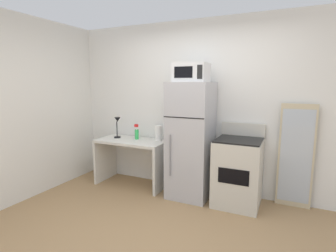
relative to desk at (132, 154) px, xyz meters
The scene contains 11 objects.
ground_plane 1.80m from the desk, 51.25° to the right, with size 12.00×12.00×0.00m, color #9E7A51.
wall_back_white 1.38m from the desk, 18.38° to the left, with size 5.00×0.10×2.60m, color white.
wall_left_brick 1.91m from the desk, 129.92° to the right, with size 0.10×4.00×2.60m, color silver.
desk is the anchor object (origin of this frame).
desk_lamp 0.56m from the desk, behind, with size 0.14×0.12×0.35m.
paper_towel_roll 0.56m from the desk, 21.40° to the left, with size 0.11×0.11×0.24m, color white.
spray_bottle 0.34m from the desk, 66.66° to the left, with size 0.06×0.06×0.25m.
refrigerator 1.07m from the desk, ahead, with size 0.59×0.62×1.68m.
microwave 1.64m from the desk, ahead, with size 0.46×0.35×0.26m.
oven_range 1.71m from the desk, ahead, with size 0.61×0.61×1.10m.
leaning_mirror 2.43m from the desk, ahead, with size 0.44×0.03×1.40m.
Camera 1 is at (1.22, -2.19, 1.66)m, focal length 28.10 mm.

